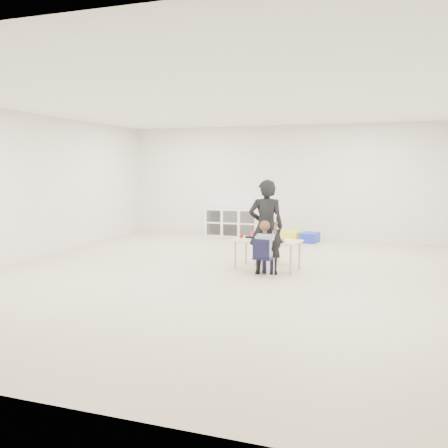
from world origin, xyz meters
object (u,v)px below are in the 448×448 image
(table, at_px, (267,254))
(child, at_px, (264,246))
(chair_near, at_px, (264,257))
(adult, at_px, (266,227))
(cubby_shelf, at_px, (232,223))

(table, distance_m, child, 0.57)
(child, bearing_deg, chair_near, 0.00)
(child, xyz_separation_m, adult, (-0.01, 0.16, 0.29))
(table, xyz_separation_m, child, (0.07, -0.52, 0.23))
(cubby_shelf, bearing_deg, adult, -65.13)
(child, bearing_deg, cubby_shelf, 122.76)
(cubby_shelf, distance_m, adult, 4.41)
(chair_near, height_order, adult, adult)
(chair_near, relative_size, child, 0.63)
(child, xyz_separation_m, cubby_shelf, (-1.86, 4.14, -0.14))
(child, bearing_deg, adult, 103.44)
(cubby_shelf, bearing_deg, child, -65.84)
(chair_near, xyz_separation_m, child, (0.00, 0.00, 0.18))
(table, xyz_separation_m, adult, (0.06, -0.36, 0.52))
(chair_near, bearing_deg, table, 106.54)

